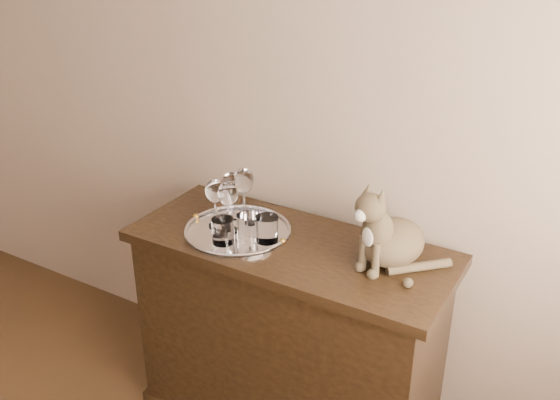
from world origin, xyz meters
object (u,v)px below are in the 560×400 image
(tray, at_px, (238,232))
(wine_glass_d, at_px, (228,206))
(wine_glass_a, at_px, (231,195))
(cat, at_px, (394,221))
(sideboard, at_px, (289,337))
(tumbler_b, at_px, (223,231))
(tumbler_a, at_px, (249,227))
(tumbler_c, at_px, (267,229))
(wine_glass_b, at_px, (244,194))
(wine_glass_c, at_px, (215,203))

(tray, xyz_separation_m, wine_glass_d, (-0.03, -0.02, 0.10))
(wine_glass_a, height_order, cat, cat)
(sideboard, height_order, tray, tray)
(cat, bearing_deg, wine_glass_a, -158.80)
(tumbler_b, bearing_deg, cat, 18.38)
(tumbler_a, xyz_separation_m, tumbler_b, (-0.07, -0.07, -0.00))
(tumbler_c, bearing_deg, tumbler_b, -144.87)
(tumbler_b, height_order, tumbler_c, tumbler_c)
(tumbler_c, bearing_deg, wine_glass_b, 147.50)
(sideboard, bearing_deg, wine_glass_b, 164.11)
(tumbler_c, relative_size, cat, 0.30)
(wine_glass_d, bearing_deg, tumbler_b, -69.15)
(tray, height_order, wine_glass_d, wine_glass_d)
(wine_glass_d, xyz_separation_m, tumbler_a, (0.10, -0.02, -0.05))
(tray, bearing_deg, sideboard, 8.30)
(sideboard, bearing_deg, tumbler_a, -154.32)
(wine_glass_d, height_order, cat, cat)
(tumbler_b, bearing_deg, wine_glass_b, 101.27)
(sideboard, relative_size, wine_glass_b, 5.74)
(tray, distance_m, wine_glass_d, 0.11)
(sideboard, distance_m, tumbler_a, 0.50)
(wine_glass_c, bearing_deg, tumbler_b, -43.43)
(wine_glass_b, relative_size, tumbler_b, 2.26)
(tumbler_b, bearing_deg, wine_glass_d, 110.85)
(wine_glass_a, xyz_separation_m, wine_glass_c, (-0.01, -0.09, 0.00))
(wine_glass_c, xyz_separation_m, wine_glass_d, (0.06, -0.01, 0.01))
(wine_glass_a, distance_m, cat, 0.66)
(tray, xyz_separation_m, tumbler_a, (0.07, -0.03, 0.05))
(wine_glass_d, relative_size, tumbler_b, 2.18)
(wine_glass_c, distance_m, tumbler_b, 0.14)
(tray, relative_size, tumbler_c, 4.23)
(sideboard, relative_size, wine_glass_c, 6.27)
(tray, distance_m, wine_glass_a, 0.15)
(wine_glass_d, bearing_deg, tumbler_c, 2.40)
(sideboard, distance_m, wine_glass_c, 0.61)
(tray, bearing_deg, tumbler_a, -24.90)
(sideboard, distance_m, wine_glass_a, 0.60)
(wine_glass_b, distance_m, wine_glass_d, 0.11)
(tumbler_a, bearing_deg, tray, 155.10)
(wine_glass_b, relative_size, tumbler_c, 2.21)
(wine_glass_a, distance_m, wine_glass_d, 0.11)
(wine_glass_a, distance_m, tumbler_a, 0.20)
(wine_glass_b, bearing_deg, wine_glass_a, -163.27)
(tumbler_a, distance_m, tumbler_b, 0.09)
(sideboard, xyz_separation_m, wine_glass_b, (-0.24, 0.07, 0.54))
(wine_glass_a, height_order, tumbler_b, wine_glass_a)
(wine_glass_d, relative_size, cat, 0.64)
(wine_glass_a, height_order, wine_glass_c, wine_glass_c)
(sideboard, distance_m, tray, 0.48)
(wine_glass_a, distance_m, tumbler_c, 0.24)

